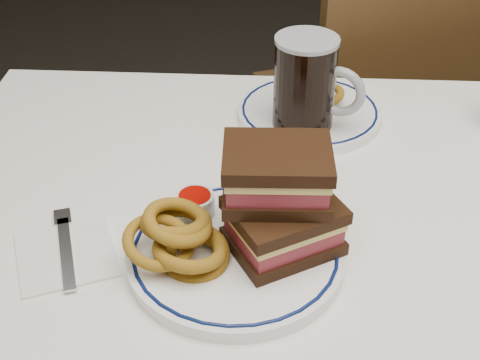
# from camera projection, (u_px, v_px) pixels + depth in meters

# --- Properties ---
(dining_table) EXTENTS (1.27, 0.87, 0.75)m
(dining_table) POSITION_uv_depth(u_px,v_px,m) (347.00, 277.00, 0.98)
(dining_table) COLOR white
(dining_table) RESTS_ON floor
(chair_far) EXTENTS (0.59, 0.59, 0.99)m
(chair_far) POSITION_uv_depth(u_px,v_px,m) (380.00, 96.00, 1.65)
(chair_far) COLOR #483217
(chair_far) RESTS_ON floor
(main_plate) EXTENTS (0.28, 0.28, 0.02)m
(main_plate) POSITION_uv_depth(u_px,v_px,m) (235.00, 253.00, 0.85)
(main_plate) COLOR white
(main_plate) RESTS_ON dining_table
(reuben_sandwich) EXTENTS (0.16, 0.15, 0.13)m
(reuben_sandwich) POSITION_uv_depth(u_px,v_px,m) (280.00, 200.00, 0.82)
(reuben_sandwich) COLOR black
(reuben_sandwich) RESTS_ON main_plate
(onion_rings_main) EXTENTS (0.14, 0.12, 0.08)m
(onion_rings_main) POSITION_uv_depth(u_px,v_px,m) (180.00, 238.00, 0.82)
(onion_rings_main) COLOR brown
(onion_rings_main) RESTS_ON main_plate
(ketchup_ramekin) EXTENTS (0.05, 0.05, 0.03)m
(ketchup_ramekin) POSITION_uv_depth(u_px,v_px,m) (195.00, 203.00, 0.90)
(ketchup_ramekin) COLOR white
(ketchup_ramekin) RESTS_ON main_plate
(beer_mug) EXTENTS (0.15, 0.10, 0.17)m
(beer_mug) POSITION_uv_depth(u_px,v_px,m) (307.00, 87.00, 1.06)
(beer_mug) COLOR black
(beer_mug) RESTS_ON dining_table
(far_plate) EXTENTS (0.24, 0.24, 0.02)m
(far_plate) POSITION_uv_depth(u_px,v_px,m) (309.00, 112.00, 1.14)
(far_plate) COLOR white
(far_plate) RESTS_ON dining_table
(onion_rings_far) EXTENTS (0.12, 0.07, 0.04)m
(onion_rings_far) POSITION_uv_depth(u_px,v_px,m) (309.00, 97.00, 1.15)
(onion_rings_far) COLOR brown
(onion_rings_far) RESTS_ON far_plate
(napkin_fork) EXTENTS (0.16, 0.17, 0.01)m
(napkin_fork) POSITION_uv_depth(u_px,v_px,m) (67.00, 253.00, 0.86)
(napkin_fork) COLOR white
(napkin_fork) RESTS_ON dining_table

